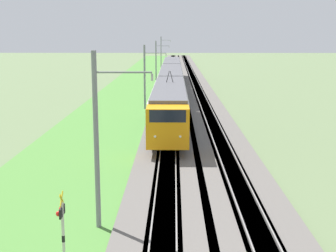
% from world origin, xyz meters
% --- Properties ---
extents(ballast_main, '(240.00, 4.40, 0.30)m').
position_xyz_m(ballast_main, '(50.00, 0.00, 0.15)').
color(ballast_main, '#605B56').
rests_on(ballast_main, ground).
extents(ballast_adjacent, '(240.00, 4.40, 0.30)m').
position_xyz_m(ballast_adjacent, '(50.00, -3.99, 0.15)').
color(ballast_adjacent, '#605B56').
rests_on(ballast_adjacent, ground).
extents(track_main, '(240.00, 1.57, 0.45)m').
position_xyz_m(track_main, '(50.00, 0.00, 0.16)').
color(track_main, '#4C4238').
rests_on(track_main, ground).
extents(track_adjacent, '(240.00, 1.57, 0.45)m').
position_xyz_m(track_adjacent, '(50.00, -3.99, 0.16)').
color(track_adjacent, '#4C4238').
rests_on(track_adjacent, ground).
extents(grass_verge, '(240.00, 9.80, 0.12)m').
position_xyz_m(grass_verge, '(50.00, 5.76, 0.06)').
color(grass_verge, '#4C8438').
rests_on(grass_verge, ground).
extents(passenger_train, '(64.23, 3.00, 5.04)m').
position_xyz_m(passenger_train, '(50.22, 0.00, 2.36)').
color(passenger_train, orange).
rests_on(passenger_train, ground).
extents(crossing_signal_aux, '(0.70, 0.23, 2.92)m').
position_xyz_m(crossing_signal_aux, '(4.00, 3.63, 1.76)').
color(crossing_signal_aux, beige).
rests_on(crossing_signal_aux, ground).
extents(catenary_mast_near, '(0.22, 2.56, 7.83)m').
position_xyz_m(catenary_mast_near, '(7.48, 2.83, 4.05)').
color(catenary_mast_near, slate).
rests_on(catenary_mast_near, ground).
extents(catenary_mast_mid, '(0.22, 2.56, 7.28)m').
position_xyz_m(catenary_mast_mid, '(40.49, 2.83, 3.78)').
color(catenary_mast_mid, slate).
rests_on(catenary_mast_mid, ground).
extents(catenary_mast_far, '(0.22, 2.56, 7.24)m').
position_xyz_m(catenary_mast_far, '(73.50, 2.83, 3.76)').
color(catenary_mast_far, slate).
rests_on(catenary_mast_far, ground).
extents(catenary_mast_distant, '(0.22, 2.56, 7.79)m').
position_xyz_m(catenary_mast_distant, '(106.51, 2.83, 4.03)').
color(catenary_mast_distant, slate).
rests_on(catenary_mast_distant, ground).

